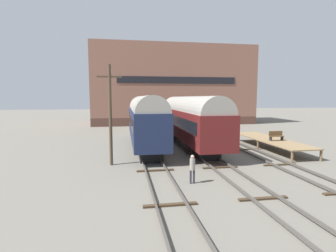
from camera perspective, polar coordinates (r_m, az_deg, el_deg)
ground_plane at (r=22.44m, az=8.52°, el=-7.06°), size 200.00×200.00×0.00m
track_left at (r=21.44m, az=-3.73°, el=-7.23°), size 2.60×60.00×0.26m
track_middle at (r=22.41m, az=8.53°, el=-6.70°), size 2.60×60.00×0.26m
track_right at (r=24.28m, az=19.31°, el=-5.98°), size 2.60×60.00×0.26m
train_car_maroon at (r=27.84m, az=4.70°, el=1.76°), size 3.08×18.07×5.25m
train_car_navy at (r=26.30m, az=-4.97°, el=1.62°), size 2.90×15.22×5.31m
station_platform at (r=28.08m, az=21.32°, el=-2.83°), size 2.87×11.06×1.00m
bench at (r=27.26m, az=22.47°, el=-1.93°), size 1.40×0.40×0.91m
person_worker at (r=15.81m, az=5.33°, el=-8.74°), size 0.32×0.32×1.74m
utility_pole at (r=20.07m, az=-12.45°, el=2.69°), size 1.80×0.24×7.56m
warehouse_building at (r=54.38m, az=0.79°, el=8.74°), size 31.16×12.61×15.08m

